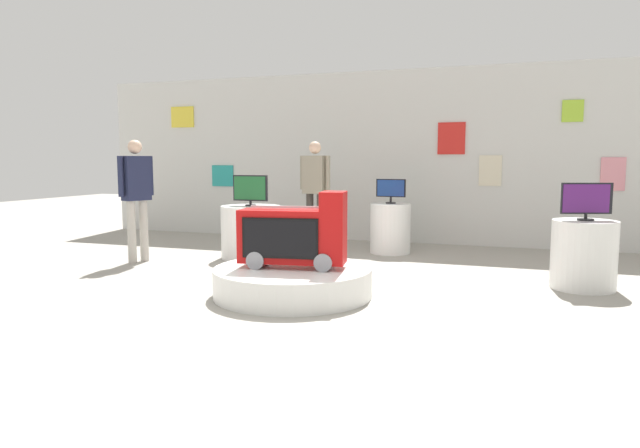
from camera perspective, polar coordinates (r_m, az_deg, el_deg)
ground_plane at (r=6.08m, az=-3.53°, el=-7.66°), size 30.00×30.00×0.00m
back_wall_display at (r=10.37m, az=6.46°, el=6.72°), size 11.45×0.13×3.07m
main_display_pedestal at (r=6.24m, az=-2.77°, el=-5.82°), size 1.73×1.73×0.31m
novelty_firetruck_tv at (r=6.14m, az=-2.59°, el=-1.27°), size 1.20×0.55×0.84m
display_pedestal_left_rear at (r=7.20m, az=25.04°, el=-2.82°), size 0.72×0.72×0.79m
tv_on_left_rear at (r=7.13m, az=25.27°, el=2.21°), size 0.56×0.22×0.43m
display_pedestal_center_rear at (r=9.11m, az=7.10°, el=-0.43°), size 0.64×0.64×0.79m
tv_on_center_rear at (r=9.05m, az=7.15°, el=3.49°), size 0.48×0.16×0.39m
display_pedestal_right_rear at (r=8.64m, az=-6.98°, el=-0.80°), size 0.90×0.90×0.79m
tv_on_right_rear at (r=8.58m, az=-7.05°, el=3.52°), size 0.55×0.17×0.46m
shopper_browsing_near_truck at (r=8.59m, az=-18.02°, el=3.20°), size 0.32×0.53×1.77m
shopper_browsing_rear at (r=9.23m, az=-0.50°, el=3.79°), size 0.55×0.27×1.78m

